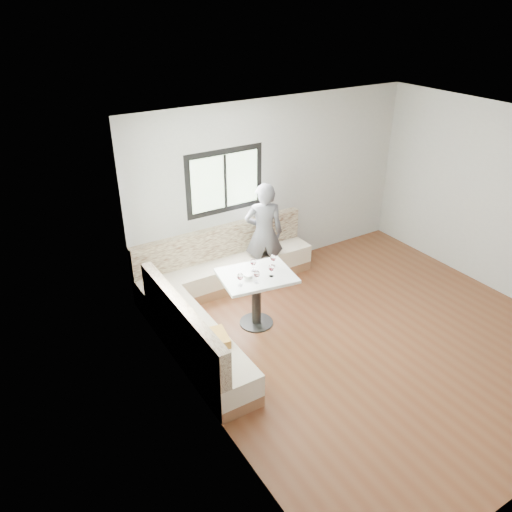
{
  "coord_description": "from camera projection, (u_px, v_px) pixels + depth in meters",
  "views": [
    {
      "loc": [
        -4.24,
        -3.83,
        4.19
      ],
      "look_at": [
        -1.14,
        1.22,
        1.02
      ],
      "focal_mm": 35.0,
      "sensor_mm": 36.0,
      "label": 1
    }
  ],
  "objects": [
    {
      "name": "room",
      "position": [
        377.0,
        244.0,
        6.17
      ],
      "size": [
        5.01,
        5.01,
        2.81
      ],
      "color": "brown",
      "rests_on": "ground"
    },
    {
      "name": "banquette",
      "position": [
        214.0,
        295.0,
        7.14
      ],
      "size": [
        2.9,
        2.8,
        0.95
      ],
      "color": "brown",
      "rests_on": "ground"
    },
    {
      "name": "table",
      "position": [
        256.0,
        287.0,
        6.82
      ],
      "size": [
        1.08,
        0.9,
        0.8
      ],
      "rotation": [
        0.0,
        0.0,
        -0.16
      ],
      "color": "black",
      "rests_on": "ground"
    },
    {
      "name": "person",
      "position": [
        264.0,
        233.0,
        7.79
      ],
      "size": [
        0.71,
        0.61,
        1.66
      ],
      "primitive_type": "imported",
      "rotation": [
        0.0,
        0.0,
        2.71
      ],
      "color": "#4F4E55",
      "rests_on": "ground"
    },
    {
      "name": "olive_ramekin",
      "position": [
        248.0,
        276.0,
        6.64
      ],
      "size": [
        0.11,
        0.11,
        0.05
      ],
      "color": "white",
      "rests_on": "table"
    },
    {
      "name": "wine_glass_a",
      "position": [
        240.0,
        277.0,
        6.42
      ],
      "size": [
        0.08,
        0.08,
        0.18
      ],
      "color": "white",
      "rests_on": "table"
    },
    {
      "name": "wine_glass_b",
      "position": [
        257.0,
        274.0,
        6.48
      ],
      "size": [
        0.08,
        0.08,
        0.18
      ],
      "color": "white",
      "rests_on": "table"
    },
    {
      "name": "wine_glass_c",
      "position": [
        272.0,
        268.0,
        6.62
      ],
      "size": [
        0.08,
        0.08,
        0.18
      ],
      "color": "white",
      "rests_on": "table"
    },
    {
      "name": "wine_glass_d",
      "position": [
        253.0,
        263.0,
        6.76
      ],
      "size": [
        0.08,
        0.08,
        0.18
      ],
      "color": "white",
      "rests_on": "table"
    },
    {
      "name": "wine_glass_e",
      "position": [
        273.0,
        258.0,
        6.87
      ],
      "size": [
        0.08,
        0.08,
        0.18
      ],
      "color": "white",
      "rests_on": "table"
    }
  ]
}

